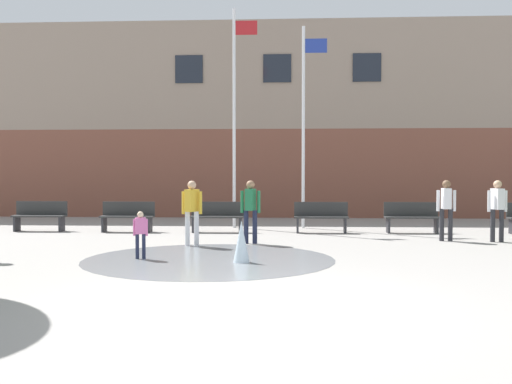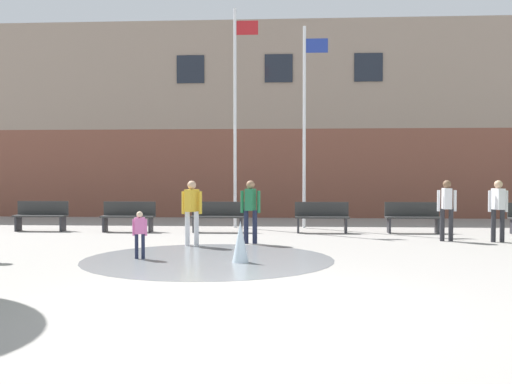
% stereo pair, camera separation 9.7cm
% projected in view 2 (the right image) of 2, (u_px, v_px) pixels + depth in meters
% --- Properties ---
extents(ground_plane, '(100.00, 100.00, 0.00)m').
position_uv_depth(ground_plane, '(249.00, 305.00, 8.05)').
color(ground_plane, gray).
extents(library_building, '(36.00, 6.05, 7.83)m').
position_uv_depth(library_building, '(280.00, 125.00, 26.59)').
color(library_building, brown).
rests_on(library_building, ground).
extents(splash_fountain, '(5.17, 5.17, 0.83)m').
position_uv_depth(splash_fountain, '(218.00, 254.00, 12.18)').
color(splash_fountain, gray).
rests_on(splash_fountain, ground).
extents(park_bench_far_left, '(1.60, 0.44, 0.91)m').
position_uv_depth(park_bench_far_left, '(41.00, 215.00, 18.33)').
color(park_bench_far_left, '#28282D').
rests_on(park_bench_far_left, ground).
extents(park_bench_left_of_flagpoles, '(1.60, 0.44, 0.91)m').
position_uv_depth(park_bench_left_of_flagpoles, '(128.00, 216.00, 18.06)').
color(park_bench_left_of_flagpoles, '#28282D').
rests_on(park_bench_left_of_flagpoles, ground).
extents(park_bench_under_left_flagpole, '(1.60, 0.44, 0.91)m').
position_uv_depth(park_bench_under_left_flagpole, '(218.00, 216.00, 17.94)').
color(park_bench_under_left_flagpole, '#28282D').
rests_on(park_bench_under_left_flagpole, ground).
extents(park_bench_center, '(1.60, 0.44, 0.91)m').
position_uv_depth(park_bench_center, '(322.00, 217.00, 17.76)').
color(park_bench_center, '#28282D').
rests_on(park_bench_center, ground).
extents(park_bench_under_right_flagpole, '(1.60, 0.44, 0.91)m').
position_uv_depth(park_bench_under_right_flagpole, '(413.00, 217.00, 17.69)').
color(park_bench_under_right_flagpole, '#28282D').
rests_on(park_bench_under_right_flagpole, ground).
extents(adult_watching, '(0.50, 0.38, 1.59)m').
position_uv_depth(adult_watching, '(498.00, 206.00, 15.33)').
color(adult_watching, '#28282D').
rests_on(adult_watching, ground).
extents(child_in_fountain, '(0.31, 0.19, 0.99)m').
position_uv_depth(child_in_fountain, '(140.00, 231.00, 12.33)').
color(child_in_fountain, '#1E233D').
rests_on(child_in_fountain, ground).
extents(adult_near_bench, '(0.50, 0.38, 1.59)m').
position_uv_depth(adult_near_bench, '(250.00, 207.00, 15.01)').
color(adult_near_bench, '#1E233D').
rests_on(adult_near_bench, ground).
extents(teen_by_trashcan, '(0.50, 0.39, 1.59)m').
position_uv_depth(teen_by_trashcan, '(192.00, 208.00, 14.53)').
color(teen_by_trashcan, silver).
rests_on(teen_by_trashcan, ground).
extents(adult_in_red, '(0.50, 0.34, 1.59)m').
position_uv_depth(adult_in_red, '(447.00, 205.00, 15.57)').
color(adult_in_red, '#28282D').
rests_on(adult_in_red, ground).
extents(flagpole_left, '(0.80, 0.10, 7.08)m').
position_uv_depth(flagpole_left, '(236.00, 111.00, 19.35)').
color(flagpole_left, silver).
rests_on(flagpole_left, ground).
extents(flagpole_right, '(0.80, 0.10, 6.48)m').
position_uv_depth(flagpole_right, '(305.00, 120.00, 19.22)').
color(flagpole_right, silver).
rests_on(flagpole_right, ground).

